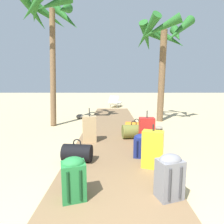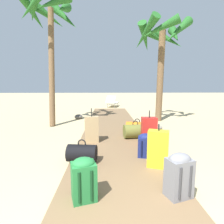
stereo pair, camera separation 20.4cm
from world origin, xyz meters
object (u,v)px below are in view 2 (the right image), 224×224
Objects in this scene: backpack_navy at (146,144)px; backpack_grey at (179,174)px; duffel_bag_olive at (135,131)px; suitcase_tan at (92,129)px; lounge_chair at (112,102)px; backpack_green at (84,178)px; duffel_bag_black at (82,153)px; suitcase_yellow at (158,149)px; suitcase_red at (149,131)px; palm_tree_near_left at (48,19)px; palm_tree_far_right at (160,42)px; duffel_bag_orange at (137,127)px.

backpack_grey reaches higher than backpack_navy.
backpack_navy is 0.73× the size of duffel_bag_olive.
suitcase_tan reaches higher than lounge_chair.
duffel_bag_olive is at bearing 68.14° from backpack_green.
backpack_green is (0.18, -1.18, 0.13)m from duffel_bag_black.
backpack_grey is at bearing -88.18° from suitcase_yellow.
palm_tree_near_left is at bearing 139.05° from suitcase_red.
palm_tree_far_right reaches higher than suitcase_red.
duffel_bag_black is 0.88× the size of duffel_bag_olive.
suitcase_yellow is at bearing -10.92° from duffel_bag_black.
suitcase_yellow is at bearing -77.18° from backpack_navy.
duffel_bag_olive reaches higher than duffel_bag_orange.
backpack_navy is at bearing 102.82° from suitcase_yellow.
duffel_bag_black is 1.24m from suitcase_tan.
palm_tree_near_left is (-1.77, 4.86, 3.52)m from backpack_green.
suitcase_tan reaches higher than backpack_navy.
backpack_green is at bearing -114.68° from palm_tree_far_right.
duffel_bag_black is 0.14× the size of palm_tree_far_right.
suitcase_yellow is at bearing -86.29° from duffel_bag_olive.
palm_tree_far_right is at bearing 74.17° from suitcase_yellow.
backpack_navy is 1.78m from backpack_green.
backpack_grey is (0.14, -1.37, 0.06)m from backpack_navy.
backpack_grey is 1.24m from backpack_green.
backpack_green is 6.61m from palm_tree_far_right.
backpack_green is (-1.10, -1.40, 0.04)m from backpack_navy.
backpack_green is at bearing -87.94° from suitcase_tan.
suitcase_red reaches higher than duffel_bag_orange.
duffel_bag_orange is 0.18× the size of palm_tree_far_right.
palm_tree_near_left reaches higher than duffel_bag_black.
backpack_navy is 0.55× the size of suitcase_tan.
lounge_chair is at bearing 109.04° from palm_tree_far_right.
duffel_bag_black is 2.00m from duffel_bag_olive.
palm_tree_far_right is at bearing 7.40° from palm_tree_near_left.
duffel_bag_orange is at bearing 56.40° from duffel_bag_black.
duffel_bag_olive is (1.27, 1.55, 0.02)m from duffel_bag_black.
suitcase_tan is at bearing -130.61° from palm_tree_far_right.
palm_tree_far_right is at bearing 70.59° from suitcase_red.
duffel_bag_orange is at bearing 89.76° from backpack_grey.
suitcase_tan is at bearing 139.52° from backpack_navy.
lounge_chair reaches higher than backpack_green.
suitcase_red is 1.51× the size of backpack_green.
suitcase_tan is 2.41m from backpack_green.
backpack_grey is at bearing 1.20° from backpack_green.
palm_tree_near_left reaches higher than duffel_bag_olive.
lounge_chair is (-0.38, 9.12, -0.01)m from backpack_navy.
palm_tree_near_left is 4.34m from palm_tree_far_right.
palm_tree_far_right is at bearing 57.79° from duffel_bag_black.
suitcase_yellow is at bearing -90.99° from duffel_bag_orange.
backpack_green reaches higher than duffel_bag_orange.
lounge_chair is (0.90, 9.34, 0.08)m from duffel_bag_black.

